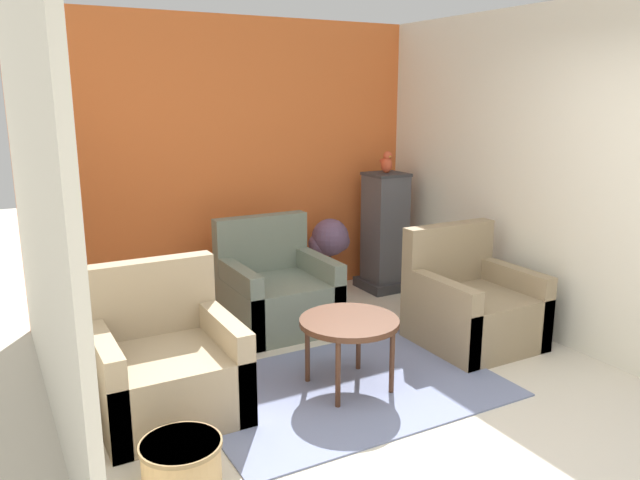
{
  "coord_description": "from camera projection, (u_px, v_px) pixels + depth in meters",
  "views": [
    {
      "loc": [
        -2.19,
        -2.29,
        2.03
      ],
      "look_at": [
        0.0,
        1.68,
        0.95
      ],
      "focal_mm": 35.0,
      "sensor_mm": 36.0,
      "label": 1
    }
  ],
  "objects": [
    {
      "name": "armchair_right",
      "position": [
        471.0,
        308.0,
        5.13
      ],
      "size": [
        0.88,
        0.86,
        0.95
      ],
      "color": "#8E7A5B",
      "rests_on": "ground_plane"
    },
    {
      "name": "birdcage",
      "position": [
        385.0,
        234.0,
        6.51
      ],
      "size": [
        0.48,
        0.48,
        1.23
      ],
      "color": "#353539",
      "rests_on": "ground_plane"
    },
    {
      "name": "potted_plant",
      "position": [
        330.0,
        244.0,
        6.27
      ],
      "size": [
        0.41,
        0.37,
        0.8
      ],
      "color": "beige",
      "rests_on": "ground_plane"
    },
    {
      "name": "wall_left",
      "position": [
        36.0,
        209.0,
        3.67
      ],
      "size": [
        0.06,
        3.36,
        2.73
      ],
      "color": "silver",
      "rests_on": "ground_plane"
    },
    {
      "name": "ground_plane",
      "position": [
        466.0,
        469.0,
        3.45
      ],
      "size": [
        20.0,
        20.0,
        0.0
      ],
      "primitive_type": "plane",
      "color": "beige",
      "rests_on": "ground"
    },
    {
      "name": "wicker_basket",
      "position": [
        182.0,
        463.0,
        3.27
      ],
      "size": [
        0.44,
        0.44,
        0.26
      ],
      "color": "tan",
      "rests_on": "ground_plane"
    },
    {
      "name": "coffee_table",
      "position": [
        349.0,
        326.0,
        4.29
      ],
      "size": [
        0.69,
        0.69,
        0.51
      ],
      "color": "#472819",
      "rests_on": "ground_plane"
    },
    {
      "name": "wall_right",
      "position": [
        511.0,
        170.0,
        5.46
      ],
      "size": [
        0.06,
        3.36,
        2.73
      ],
      "color": "silver",
      "rests_on": "ground_plane"
    },
    {
      "name": "wall_back_accent",
      "position": [
        235.0,
        163.0,
        6.02
      ],
      "size": [
        3.88,
        0.06,
        2.73
      ],
      "color": "orange",
      "rests_on": "ground_plane"
    },
    {
      "name": "armchair_left",
      "position": [
        165.0,
        369.0,
        4.0
      ],
      "size": [
        0.88,
        0.86,
        0.95
      ],
      "color": "#9E896B",
      "rests_on": "ground_plane"
    },
    {
      "name": "parrot",
      "position": [
        386.0,
        163.0,
        6.34
      ],
      "size": [
        0.1,
        0.19,
        0.23
      ],
      "color": "#D14C2D",
      "rests_on": "birdcage"
    },
    {
      "name": "area_rug",
      "position": [
        349.0,
        387.0,
        4.4
      ],
      "size": [
        2.11,
        1.45,
        0.01
      ],
      "color": "slate",
      "rests_on": "ground_plane"
    },
    {
      "name": "armchair_middle",
      "position": [
        277.0,
        294.0,
        5.5
      ],
      "size": [
        0.88,
        0.86,
        0.95
      ],
      "color": "slate",
      "rests_on": "ground_plane"
    }
  ]
}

